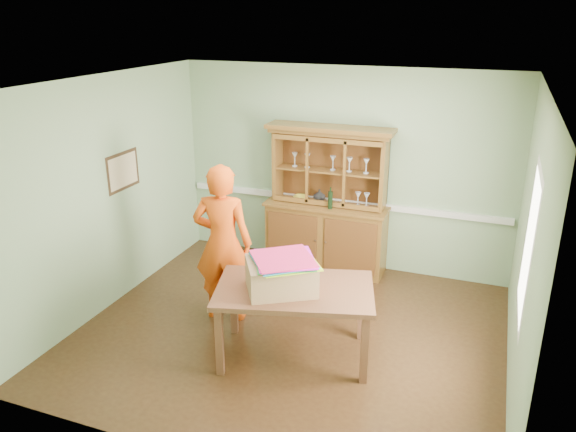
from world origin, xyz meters
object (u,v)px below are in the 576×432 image
at_px(cardboard_box, 281,276).
at_px(person, 223,243).
at_px(dining_table, 295,296).
at_px(china_hutch, 327,220).

relative_size(cardboard_box, person, 0.35).
xyz_separation_m(dining_table, cardboard_box, (-0.11, -0.08, 0.24)).
distance_m(china_hutch, dining_table, 2.19).
distance_m(dining_table, cardboard_box, 0.28).
height_order(dining_table, person, person).
bearing_deg(person, cardboard_box, 136.84).
xyz_separation_m(china_hutch, cardboard_box, (0.21, -2.24, 0.23)).
xyz_separation_m(china_hutch, dining_table, (0.32, -2.16, -0.01)).
xyz_separation_m(dining_table, person, (-1.02, 0.47, 0.23)).
bearing_deg(person, dining_table, 143.40).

